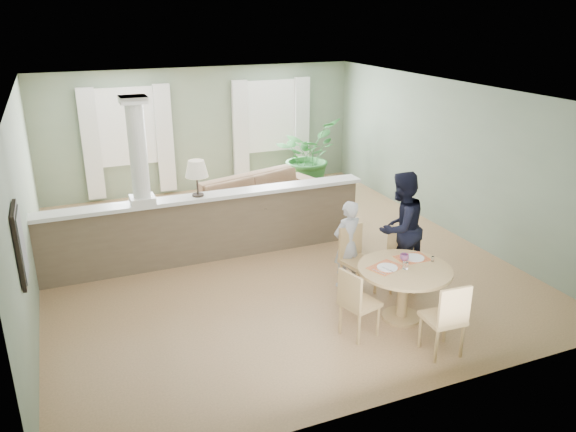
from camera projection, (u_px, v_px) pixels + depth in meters
name	position (u px, v px, depth m)	size (l,w,h in m)	color
ground	(266.00, 255.00, 9.35)	(8.00, 8.00, 0.00)	tan
room_shell	(250.00, 141.00, 9.26)	(7.02, 8.02, 2.71)	gray
pony_wall	(203.00, 219.00, 8.92)	(5.32, 0.38, 2.70)	brown
sofa	(260.00, 198.00, 10.85)	(2.80, 1.10, 0.82)	#88644A
houseplant	(307.00, 155.00, 12.49)	(1.42, 1.23, 1.58)	#29672B
dining_table	(404.00, 278.00, 7.25)	(1.21, 1.21, 0.83)	tan
chair_far_boy	(355.00, 256.00, 8.03)	(0.52, 0.52, 0.96)	tan
chair_far_man	(401.00, 255.00, 8.13)	(0.54, 0.54, 0.91)	tan
chair_near	(447.00, 317.00, 6.47)	(0.45, 0.45, 0.94)	tan
chair_side	(356.00, 301.00, 6.86)	(0.50, 0.50, 0.90)	tan
child_person	(347.00, 244.00, 8.10)	(0.48, 0.32, 1.32)	#A8A8AD
man_person	(400.00, 228.00, 8.20)	(0.82, 0.64, 1.70)	black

